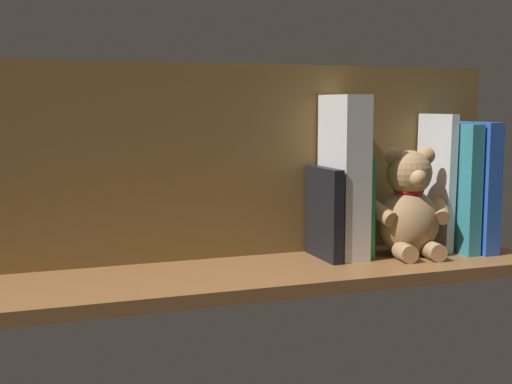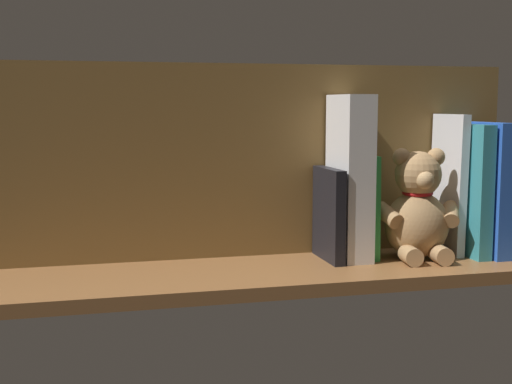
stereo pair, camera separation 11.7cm
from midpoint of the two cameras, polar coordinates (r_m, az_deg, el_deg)
ground_plane at (r=119.90cm, az=-2.82°, el=-6.69°), size 101.90×25.37×2.20cm
shelf_back_panel at (r=126.87cm, az=-4.26°, el=2.49°), size 101.90×1.50×34.62cm
book_0 at (r=137.99cm, az=14.50°, el=0.48°), size 3.16×15.35×24.19cm
book_1 at (r=136.48cm, az=13.24°, el=0.38°), size 2.62×14.54×23.88cm
book_2 at (r=136.51cm, az=11.93°, el=0.79°), size 1.97×10.94×25.67cm
teddy_bear at (r=130.06cm, az=9.75°, el=-1.29°), size 15.92×13.67×19.78cm
book_3 at (r=129.65cm, az=5.75°, el=-1.02°), size 1.47×10.02×18.49cm
dictionary_thick_white at (r=126.69cm, az=4.48°, el=1.24°), size 5.01×11.59×29.13cm
book_4 at (r=125.81cm, az=2.85°, el=-1.73°), size 1.91×12.07×16.33cm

